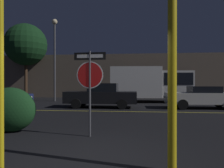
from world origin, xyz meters
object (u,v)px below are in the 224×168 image
stop_sign (90,76)px  hedge_bush_1 (10,110)px  delivery_truck (151,83)px  tree_0 (26,45)px  passing_car_1 (0,97)px  yellow_pole_left (0,84)px  yellow_pole_right (172,70)px  passing_car_2 (102,95)px  passing_car_3 (202,97)px  street_lamp (55,47)px

stop_sign → hedge_bush_1: (-2.65, 0.32, -1.06)m
delivery_truck → tree_0: 13.92m
hedge_bush_1 → passing_car_1: hedge_bush_1 is taller
yellow_pole_left → passing_car_1: (-6.64, 10.07, -0.90)m
stop_sign → hedge_bush_1: size_ratio=1.48×
yellow_pole_right → passing_car_2: (-2.76, 9.79, -1.02)m
stop_sign → passing_car_2: stop_sign is taller
stop_sign → passing_car_3: bearing=57.5°
passing_car_2 → delivery_truck: delivery_truck is taller
hedge_bush_1 → passing_car_2: passing_car_2 is taller
yellow_pole_left → tree_0: (-9.01, 18.12, 4.02)m
stop_sign → street_lamp: bearing=118.0°
hedge_bush_1 → passing_car_3: bearing=42.2°
yellow_pole_right → street_lamp: (-7.49, 14.10, 2.83)m
passing_car_1 → delivery_truck: delivery_truck is taller
hedge_bush_1 → passing_car_1: (-5.10, 7.24, -0.07)m
yellow_pole_right → tree_0: (-12.08, 17.93, 3.77)m
hedge_bush_1 → delivery_truck: bearing=65.1°
hedge_bush_1 → passing_car_2: size_ratio=0.37×
stop_sign → passing_car_3: stop_sign is taller
passing_car_2 → yellow_pole_right: bearing=-164.2°
yellow_pole_left → delivery_truck: yellow_pole_left is taller
street_lamp → passing_car_3: bearing=-20.9°
passing_car_3 → passing_car_1: bearing=88.6°
yellow_pole_right → tree_0: bearing=124.0°
passing_car_1 → hedge_bush_1: bearing=38.7°
street_lamp → delivery_truck: bearing=-0.7°
yellow_pole_left → street_lamp: size_ratio=0.44×
tree_0 → yellow_pole_right: bearing=-56.0°
street_lamp → tree_0: bearing=140.2°
yellow_pole_left → passing_car_3: (6.49, 10.12, -0.84)m
tree_0 → passing_car_3: bearing=-27.3°
hedge_bush_1 → tree_0: (-7.47, 15.28, 4.85)m
yellow_pole_left → passing_car_2: 10.01m
yellow_pole_left → hedge_bush_1: 3.33m
yellow_pole_right → hedge_bush_1: bearing=150.1°
yellow_pole_right → passing_car_3: (3.42, 9.93, -1.09)m
tree_0 → hedge_bush_1: bearing=-63.9°
yellow_pole_left → delivery_truck: (3.73, 14.19, 0.03)m
yellow_pole_left → passing_car_3: 12.05m
passing_car_3 → street_lamp: 12.32m
yellow_pole_right → passing_car_3: yellow_pole_right is taller
stop_sign → tree_0: 18.98m
yellow_pole_right → passing_car_2: yellow_pole_right is taller
delivery_truck → yellow_pole_left: bearing=-18.3°
hedge_bush_1 → passing_car_3: 10.84m
stop_sign → passing_car_2: size_ratio=0.54×
yellow_pole_right → hedge_bush_1: 5.42m
yellow_pole_right → hedge_bush_1: (-4.61, 2.65, -1.08)m
passing_car_1 → passing_car_2: passing_car_2 is taller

